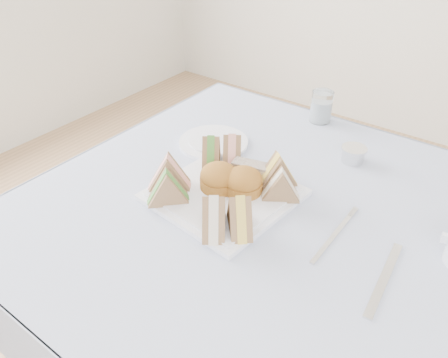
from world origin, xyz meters
The scene contains 19 objects.
table centered at (0.00, 0.00, 0.37)m, with size 0.90×0.90×0.74m, color brown.
tablecloth centered at (0.00, 0.00, 0.74)m, with size 1.02×1.02×0.01m, color #AEB7C5.
serving_plate centered at (-0.09, -0.03, 0.75)m, with size 0.29×0.29×0.01m, color white.
sandwich_fl_a centered at (-0.20, -0.08, 0.80)m, with size 0.10×0.05×0.09m, color olive, non-canonical shape.
sandwich_fl_b centered at (-0.17, -0.12, 0.80)m, with size 0.09×0.04×0.08m, color olive, non-canonical shape.
sandwich_fr_a centered at (0.01, -0.11, 0.80)m, with size 0.09×0.04×0.08m, color olive, non-canonical shape.
sandwich_fr_b centered at (-0.03, -0.14, 0.80)m, with size 0.10×0.05×0.09m, color olive, non-canonical shape.
sandwich_bl_a centered at (-0.19, 0.06, 0.80)m, with size 0.09×0.04×0.08m, color olive, non-canonical shape.
sandwich_bl_b centered at (-0.15, 0.09, 0.80)m, with size 0.09×0.04×0.08m, color olive, non-canonical shape.
sandwich_br_a centered at (0.03, 0.03, 0.80)m, with size 0.09×0.04×0.08m, color olive, non-canonical shape.
sandwich_br_b centered at (-0.01, 0.07, 0.80)m, with size 0.10×0.04×0.08m, color olive, non-canonical shape.
scone_left centered at (-0.11, -0.02, 0.79)m, with size 0.09×0.09×0.06m, color #9E6C33.
scone_right centered at (-0.05, 0.00, 0.79)m, with size 0.09×0.09×0.06m, color #9E6C33.
pastry_slice centered at (-0.07, 0.06, 0.78)m, with size 0.09×0.03×0.04m, color beige.
side_plate centered at (-0.26, 0.15, 0.75)m, with size 0.19×0.19×0.01m, color white.
water_glass centered at (-0.08, 0.46, 0.79)m, with size 0.06×0.06×0.09m, color white.
tea_strainer centered at (0.09, 0.30, 0.76)m, with size 0.07×0.07×0.04m, color silver.
knife centered at (0.30, -0.05, 0.75)m, with size 0.02×0.21×0.00m, color silver.
fork centered at (0.18, -0.01, 0.75)m, with size 0.01×0.18×0.00m, color silver.
Camera 1 is at (0.40, -0.68, 1.36)m, focal length 35.00 mm.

